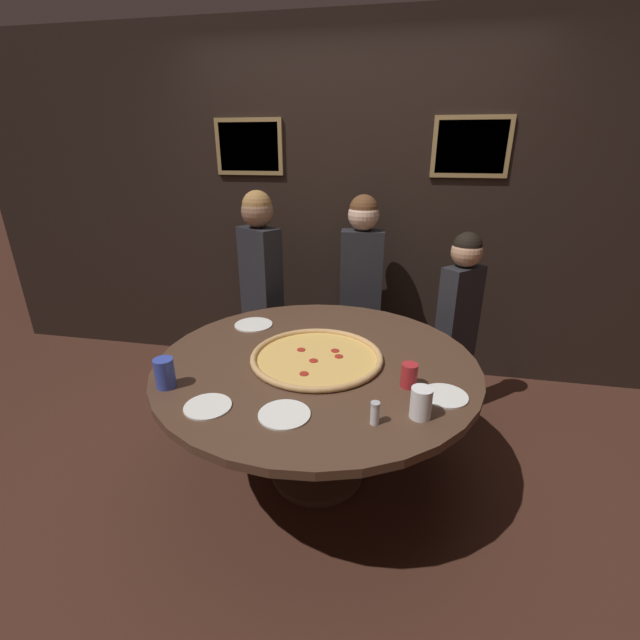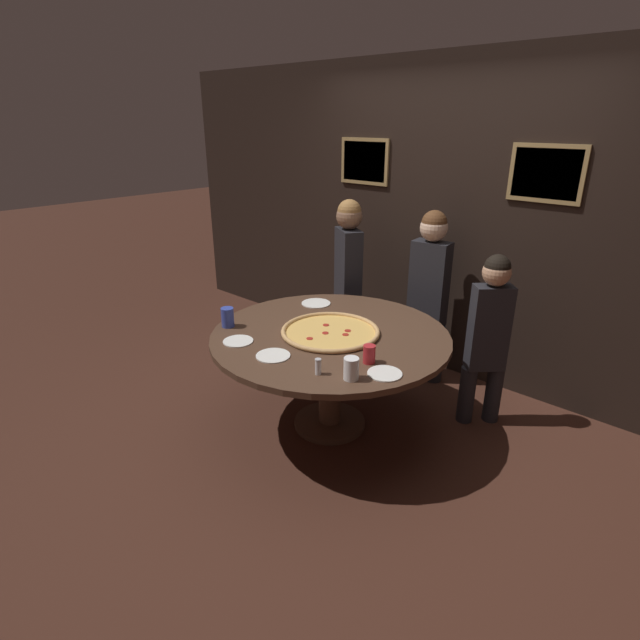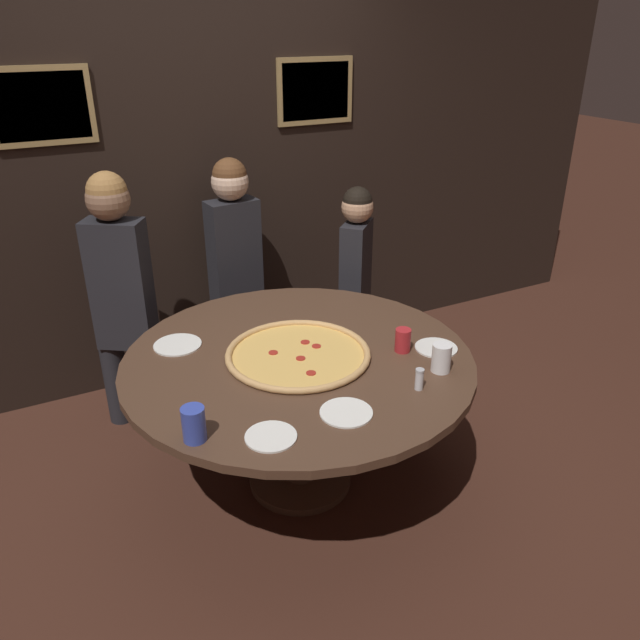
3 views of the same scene
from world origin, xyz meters
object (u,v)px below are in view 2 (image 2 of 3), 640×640
at_px(drink_cup_far_left, 369,354).
at_px(white_plate_beside_cup, 273,356).
at_px(white_plate_near_front, 238,341).
at_px(diner_far_left, 348,273).
at_px(giant_pizza, 330,331).
at_px(diner_centre_back, 489,331).
at_px(drink_cup_centre_back, 351,369).
at_px(dining_table, 330,350).
at_px(condiment_shaker, 318,366).
at_px(white_plate_right_side, 316,303).
at_px(white_plate_far_back, 385,374).
at_px(diner_far_right, 429,287).
at_px(drink_cup_beside_pizza, 228,317).

distance_m(drink_cup_far_left, white_plate_beside_cup, 0.60).
height_order(white_plate_near_front, diner_far_left, diner_far_left).
height_order(giant_pizza, diner_centre_back, diner_centre_back).
height_order(drink_cup_centre_back, diner_centre_back, diner_centre_back).
bearing_deg(diner_centre_back, dining_table, 1.19).
bearing_deg(condiment_shaker, white_plate_right_side, 133.09).
bearing_deg(condiment_shaker, drink_cup_far_left, 67.50).
bearing_deg(white_plate_far_back, giant_pizza, 159.12).
bearing_deg(giant_pizza, white_plate_far_back, -20.88).
height_order(giant_pizza, white_plate_right_side, giant_pizza).
relative_size(drink_cup_centre_back, diner_centre_back, 0.10).
height_order(drink_cup_far_left, white_plate_far_back, drink_cup_far_left).
relative_size(drink_cup_far_left, drink_cup_centre_back, 0.86).
bearing_deg(white_plate_beside_cup, diner_centre_back, 58.14).
bearing_deg(dining_table, drink_cup_centre_back, -38.77).
distance_m(dining_table, diner_far_right, 1.13).
bearing_deg(drink_cup_far_left, condiment_shaker, -112.50).
relative_size(drink_cup_centre_back, drink_cup_beside_pizza, 0.94).
xyz_separation_m(drink_cup_far_left, drink_cup_beside_pizza, (-1.08, -0.22, 0.01)).
distance_m(white_plate_right_side, diner_centre_back, 1.32).
height_order(drink_cup_far_left, condiment_shaker, drink_cup_far_left).
distance_m(giant_pizza, diner_far_left, 1.12).
bearing_deg(dining_table, white_plate_near_front, -125.09).
bearing_deg(dining_table, white_plate_far_back, -20.75).
height_order(dining_table, diner_far_right, diner_far_right).
bearing_deg(white_plate_far_back, drink_cup_beside_pizza, -172.69).
distance_m(drink_cup_beside_pizza, white_plate_right_side, 0.78).
bearing_deg(condiment_shaker, giant_pizza, 124.12).
bearing_deg(white_plate_beside_cup, condiment_shaker, 2.43).
bearing_deg(diner_far_left, drink_cup_far_left, 166.79).
bearing_deg(diner_far_right, condiment_shaker, 92.58).
distance_m(drink_cup_beside_pizza, diner_far_left, 1.33).
relative_size(drink_cup_far_left, drink_cup_beside_pizza, 0.82).
bearing_deg(white_plate_near_front, drink_cup_beside_pizza, 154.90).
distance_m(white_plate_beside_cup, diner_centre_back, 1.53).
bearing_deg(white_plate_right_side, diner_far_right, 52.17).
relative_size(giant_pizza, drink_cup_centre_back, 5.19).
bearing_deg(drink_cup_centre_back, giant_pizza, 141.14).
bearing_deg(drink_cup_beside_pizza, diner_far_left, 89.48).
distance_m(white_plate_near_front, diner_far_right, 1.69).
height_order(dining_table, white_plate_far_back, white_plate_far_back).
bearing_deg(drink_cup_centre_back, white_plate_beside_cup, -169.82).
relative_size(giant_pizza, diner_far_left, 0.46).
relative_size(drink_cup_beside_pizza, white_plate_beside_cup, 0.65).
xyz_separation_m(white_plate_near_front, diner_far_left, (-0.24, 1.45, 0.10)).
bearing_deg(drink_cup_far_left, white_plate_far_back, -19.88).
distance_m(dining_table, drink_cup_beside_pizza, 0.76).
distance_m(drink_cup_far_left, white_plate_right_side, 1.08).
xyz_separation_m(white_plate_far_back, diner_far_right, (-0.51, 1.34, 0.08)).
bearing_deg(diner_far_right, drink_cup_far_left, 100.00).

